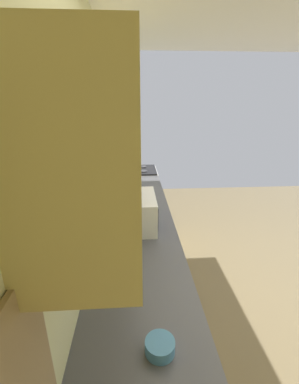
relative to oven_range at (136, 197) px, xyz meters
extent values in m
plane|color=brown|center=(-1.82, -1.10, -0.47)|extent=(6.94, 6.94, 0.00)
cube|color=beige|center=(-1.82, 0.39, 0.83)|extent=(4.46, 0.12, 2.60)
cube|color=#D5BC65|center=(-2.14, 0.01, -0.03)|extent=(3.67, 0.63, 0.88)
cube|color=#4E4E53|center=(-2.14, 0.01, 0.43)|extent=(3.70, 0.66, 0.02)
cube|color=#332819|center=(-2.60, -0.31, -0.03)|extent=(0.01, 0.01, 0.81)
cube|color=#332819|center=(-2.14, -0.31, -0.03)|extent=(0.01, 0.01, 0.81)
cube|color=#332819|center=(-1.68, -0.31, -0.03)|extent=(0.01, 0.01, 0.81)
cube|color=#332819|center=(-1.22, -0.31, -0.03)|extent=(0.01, 0.01, 0.81)
cube|color=#332819|center=(-0.76, -0.31, -0.03)|extent=(0.01, 0.01, 0.81)
cube|color=tan|center=(-2.14, 0.17, 1.30)|extent=(2.25, 0.31, 0.61)
cube|color=#B7BABF|center=(0.00, 0.00, -0.02)|extent=(0.59, 0.65, 0.90)
cube|color=black|center=(0.00, -0.33, -0.06)|extent=(0.46, 0.01, 0.50)
cube|color=black|center=(0.00, 0.00, 0.45)|extent=(0.56, 0.62, 0.02)
cube|color=#B7BABF|center=(0.00, 0.31, 0.53)|extent=(0.56, 0.04, 0.18)
cylinder|color=#38383D|center=(-0.13, -0.12, 0.46)|extent=(0.11, 0.11, 0.01)
cylinder|color=#38383D|center=(0.13, -0.12, 0.46)|extent=(0.11, 0.11, 0.01)
cylinder|color=#38383D|center=(-0.13, 0.12, 0.46)|extent=(0.11, 0.11, 0.01)
cylinder|color=#38383D|center=(0.13, 0.12, 0.46)|extent=(0.11, 0.11, 0.01)
cube|color=white|center=(-1.79, 0.03, 0.57)|extent=(0.48, 0.36, 0.28)
cube|color=black|center=(-1.83, -0.15, 0.57)|extent=(0.30, 0.01, 0.19)
cube|color=#2D2D33|center=(-1.60, -0.15, 0.57)|extent=(0.09, 0.01, 0.19)
cylinder|color=#4C8CBF|center=(-2.96, -0.07, 0.47)|extent=(0.13, 0.13, 0.06)
cylinder|color=teal|center=(-2.96, -0.07, 0.48)|extent=(0.11, 0.11, 0.03)
camera|label=1|loc=(-3.74, 0.03, 1.48)|focal=23.53mm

